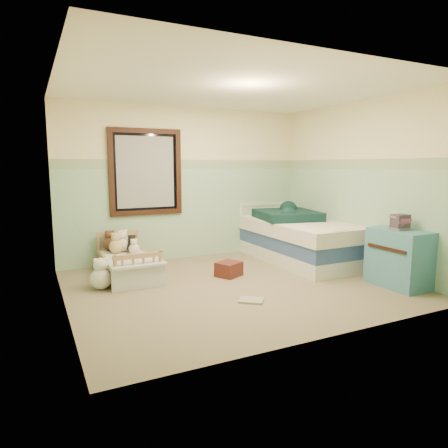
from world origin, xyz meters
name	(u,v)px	position (x,y,z in m)	size (l,w,h in m)	color
floor	(237,286)	(0.00, 0.00, -0.01)	(4.20, 3.60, 0.02)	#6F614A
ceiling	(238,87)	(0.00, 0.00, 2.51)	(4.20, 3.60, 0.02)	white
wall_back	(187,184)	(0.00, 1.80, 1.25)	(4.20, 0.04, 2.50)	beige
wall_front	(334,201)	(0.00, -1.80, 1.25)	(4.20, 0.04, 2.50)	beige
wall_left	(60,195)	(-2.10, 0.00, 1.25)	(0.04, 3.60, 2.50)	beige
wall_right	(361,186)	(2.10, 0.00, 1.25)	(0.04, 3.60, 2.50)	beige
wainscot_mint	(188,214)	(0.00, 1.79, 0.75)	(4.20, 0.01, 1.50)	#96B5A0
border_strip	(187,164)	(0.00, 1.79, 1.57)	(4.20, 0.01, 0.15)	#4D754B
window_frame	(146,172)	(-0.70, 1.76, 1.45)	(1.16, 0.06, 1.36)	black
window_blinds	(146,172)	(-0.70, 1.77, 1.45)	(0.92, 0.01, 1.12)	#B2B1AF
toddler_bed_frame	(128,270)	(-1.19, 1.05, 0.08)	(0.64, 1.29, 0.17)	#AB7045
toddler_mattress	(128,261)	(-1.19, 1.05, 0.23)	(0.59, 1.23, 0.12)	white
patchwork_quilt	(134,261)	(-1.19, 0.65, 0.30)	(0.70, 0.64, 0.03)	#87A8D0
plush_bed_brown	(110,244)	(-1.34, 1.55, 0.39)	(0.21, 0.21, 0.21)	brown
plush_bed_white	(123,243)	(-1.14, 1.55, 0.39)	(0.21, 0.21, 0.21)	silver
plush_bed_tan	(116,246)	(-1.29, 1.33, 0.39)	(0.21, 0.21, 0.21)	#DBBA7C
plush_bed_dark	(132,246)	(-1.06, 1.33, 0.37)	(0.17, 0.17, 0.17)	black
plush_floor_cream	(101,279)	(-1.63, 0.60, 0.14)	(0.27, 0.27, 0.27)	silver
plush_floor_tan	(101,278)	(-1.62, 0.69, 0.12)	(0.25, 0.25, 0.25)	#DBBA7C
twin_bed_frame	(299,254)	(1.55, 0.73, 0.11)	(1.09, 2.18, 0.22)	white
twin_boxspring	(300,241)	(1.55, 0.73, 0.33)	(1.09, 2.18, 0.22)	navy
twin_mattress	(300,228)	(1.55, 0.73, 0.55)	(1.13, 2.22, 0.22)	silver
teal_blanket	(287,215)	(1.50, 1.03, 0.73)	(0.93, 0.98, 0.14)	black
dresser	(399,258)	(1.86, -0.96, 0.37)	(0.46, 0.74, 0.74)	teal
book_stack	(400,222)	(1.86, -0.95, 0.84)	(0.20, 0.15, 0.20)	#4B2E2C
red_pillow	(229,269)	(0.10, 0.42, 0.10)	(0.32, 0.28, 0.20)	maroon
floor_book	(251,300)	(-0.15, -0.65, 0.01)	(0.27, 0.21, 0.03)	gold
extra_plush_0	(134,249)	(-1.07, 1.16, 0.36)	(0.15, 0.15, 0.15)	silver
extra_plush_1	(123,245)	(-1.18, 1.40, 0.39)	(0.21, 0.21, 0.21)	silver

